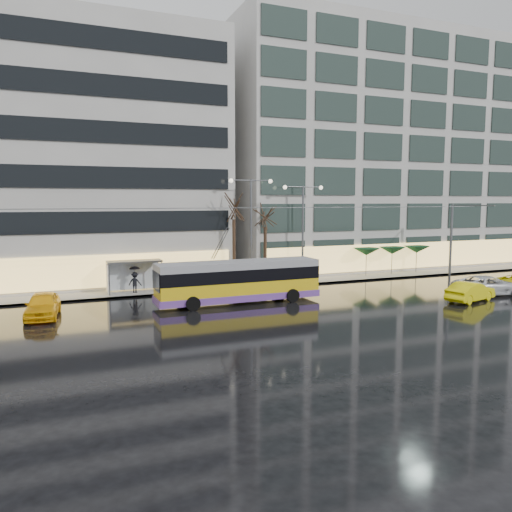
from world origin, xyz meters
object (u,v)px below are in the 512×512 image
trolleybus (239,283)px  taxi_a (43,305)px  street_lamp_near (251,216)px  bus_shelter (129,269)px

trolleybus → taxi_a: bearing=177.9°
street_lamp_near → trolleybus: bearing=-118.4°
bus_shelter → taxi_a: (-6.22, -6.12, -1.16)m
bus_shelter → street_lamp_near: bearing=0.6°
bus_shelter → taxi_a: 8.81m
trolleybus → street_lamp_near: street_lamp_near is taller
bus_shelter → taxi_a: size_ratio=0.89×
bus_shelter → street_lamp_near: 11.14m
trolleybus → bus_shelter: size_ratio=2.83×
trolleybus → street_lamp_near: bearing=61.6°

